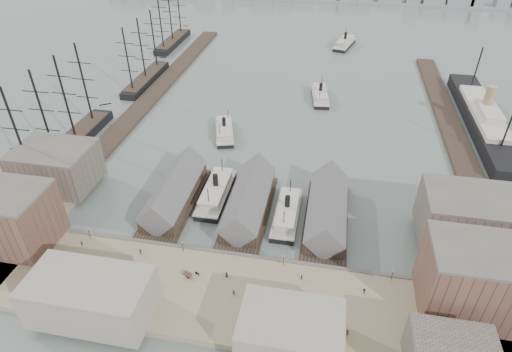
% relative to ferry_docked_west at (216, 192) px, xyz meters
% --- Properties ---
extents(ground, '(900.00, 900.00, 0.00)m').
position_rel_ferry_docked_west_xyz_m(ground, '(13.00, -23.02, -2.38)').
color(ground, '#586661').
rests_on(ground, ground).
extents(quay, '(180.00, 30.00, 2.00)m').
position_rel_ferry_docked_west_xyz_m(quay, '(13.00, -43.02, -1.38)').
color(quay, gray).
rests_on(quay, ground).
extents(seawall, '(180.00, 1.20, 2.30)m').
position_rel_ferry_docked_west_xyz_m(seawall, '(13.00, -28.22, -1.23)').
color(seawall, '#59544C').
rests_on(seawall, ground).
extents(west_wharf, '(10.00, 220.00, 1.60)m').
position_rel_ferry_docked_west_xyz_m(west_wharf, '(-55.00, 76.98, -1.58)').
color(west_wharf, '#2D231C').
rests_on(west_wharf, ground).
extents(east_wharf, '(10.00, 180.00, 1.60)m').
position_rel_ferry_docked_west_xyz_m(east_wharf, '(91.00, 66.98, -1.58)').
color(east_wharf, '#2D231C').
rests_on(east_wharf, ground).
extents(ferry_shed_west, '(14.00, 42.00, 12.60)m').
position_rel_ferry_docked_west_xyz_m(ferry_shed_west, '(-13.00, -6.14, 2.26)').
color(ferry_shed_west, '#2D231C').
rests_on(ferry_shed_west, ground).
extents(ferry_shed_center, '(14.00, 42.00, 12.60)m').
position_rel_ferry_docked_west_xyz_m(ferry_shed_center, '(13.00, -6.14, 2.26)').
color(ferry_shed_center, '#2D231C').
rests_on(ferry_shed_center, ground).
extents(ferry_shed_east, '(14.00, 42.00, 12.60)m').
position_rel_ferry_docked_west_xyz_m(ferry_shed_east, '(39.00, -6.14, 2.26)').
color(ferry_shed_east, '#2D231C').
rests_on(ferry_shed_east, ground).
extents(warehouse_west_back, '(26.00, 20.00, 14.00)m').
position_rel_ferry_docked_west_xyz_m(warehouse_west_back, '(-57.00, -5.02, 6.62)').
color(warehouse_west_back, '#60564C').
rests_on(warehouse_west_back, west_land).
extents(warehouse_east_front, '(30.00, 18.00, 19.00)m').
position_rel_ferry_docked_west_xyz_m(warehouse_east_front, '(79.00, -35.02, 9.12)').
color(warehouse_east_front, brown).
rests_on(warehouse_east_front, east_land).
extents(warehouse_east_back, '(28.00, 20.00, 15.00)m').
position_rel_ferry_docked_west_xyz_m(warehouse_east_back, '(81.00, -8.02, 7.12)').
color(warehouse_east_back, '#60564C').
rests_on(warehouse_east_back, east_land).
extents(street_bldg_center, '(24.00, 16.00, 10.00)m').
position_rel_ferry_docked_west_xyz_m(street_bldg_center, '(33.00, -55.02, 4.62)').
color(street_bldg_center, gray).
rests_on(street_bldg_center, quay).
extents(street_bldg_west, '(30.00, 16.00, 12.00)m').
position_rel_ferry_docked_west_xyz_m(street_bldg_west, '(-17.00, -55.02, 5.62)').
color(street_bldg_west, gray).
rests_on(street_bldg_west, quay).
extents(lamp_post_far_w, '(0.44, 0.44, 3.92)m').
position_rel_ferry_docked_west_xyz_m(lamp_post_far_w, '(-32.00, -30.02, 2.33)').
color(lamp_post_far_w, black).
rests_on(lamp_post_far_w, quay).
extents(lamp_post_near_w, '(0.44, 0.44, 3.92)m').
position_rel_ferry_docked_west_xyz_m(lamp_post_near_w, '(-2.00, -30.02, 2.33)').
color(lamp_post_near_w, black).
rests_on(lamp_post_near_w, quay).
extents(lamp_post_near_e, '(0.44, 0.44, 3.92)m').
position_rel_ferry_docked_west_xyz_m(lamp_post_near_e, '(28.00, -30.02, 2.33)').
color(lamp_post_near_e, black).
rests_on(lamp_post_near_e, quay).
extents(lamp_post_far_e, '(0.44, 0.44, 3.92)m').
position_rel_ferry_docked_west_xyz_m(lamp_post_far_e, '(58.00, -30.02, 2.33)').
color(lamp_post_far_e, black).
rests_on(lamp_post_far_e, quay).
extents(ferry_docked_west, '(8.53, 28.43, 10.15)m').
position_rel_ferry_docked_west_xyz_m(ferry_docked_west, '(0.00, 0.00, 0.00)').
color(ferry_docked_west, black).
rests_on(ferry_docked_west, ground).
extents(ferry_docked_east, '(7.91, 26.36, 9.42)m').
position_rel_ferry_docked_west_xyz_m(ferry_docked_east, '(26.00, -6.46, -0.17)').
color(ferry_docked_east, black).
rests_on(ferry_docked_east, ground).
extents(ferry_open_near, '(14.02, 25.70, 8.79)m').
position_rel_ferry_docked_west_xyz_m(ferry_open_near, '(-8.31, 44.32, -0.32)').
color(ferry_open_near, black).
rests_on(ferry_open_near, ground).
extents(ferry_open_mid, '(11.20, 26.33, 9.11)m').
position_rel_ferry_docked_west_xyz_m(ferry_open_mid, '(30.71, 89.60, -0.25)').
color(ferry_open_mid, black).
rests_on(ferry_open_mid, ground).
extents(ferry_open_far, '(15.34, 29.40, 10.06)m').
position_rel_ferry_docked_west_xyz_m(ferry_open_far, '(41.43, 176.62, -0.02)').
color(ferry_open_far, black).
rests_on(ferry_open_far, ground).
extents(sailing_ship_near, '(9.33, 64.30, 38.37)m').
position_rel_ferry_docked_west_xyz_m(sailing_ship_near, '(-68.66, 17.95, 0.44)').
color(sailing_ship_near, black).
rests_on(sailing_ship_near, ground).
extents(sailing_ship_mid, '(8.45, 48.80, 34.72)m').
position_rel_ferry_docked_west_xyz_m(sailing_ship_mid, '(-65.51, 93.53, 0.11)').
color(sailing_ship_mid, black).
rests_on(sailing_ship_mid, ground).
extents(sailing_ship_far, '(8.81, 48.96, 36.23)m').
position_rel_ferry_docked_west_xyz_m(sailing_ship_far, '(-73.50, 159.20, 0.24)').
color(sailing_ship_far, black).
rests_on(sailing_ship_far, ground).
extents(ocean_steamer, '(13.10, 95.70, 19.14)m').
position_rel_ferry_docked_west_xyz_m(ocean_steamer, '(105.00, 74.08, 1.74)').
color(ocean_steamer, black).
rests_on(ocean_steamer, ground).
extents(tram, '(3.62, 10.20, 3.55)m').
position_rel_ferry_docked_west_xyz_m(tram, '(68.50, -38.83, 1.44)').
color(tram, black).
rests_on(tram, quay).
extents(horse_cart_left, '(4.64, 3.89, 1.71)m').
position_rel_ferry_docked_west_xyz_m(horse_cart_left, '(-18.51, -39.45, 0.47)').
color(horse_cart_left, black).
rests_on(horse_cart_left, quay).
extents(horse_cart_center, '(4.85, 2.63, 1.42)m').
position_rel_ferry_docked_west_xyz_m(horse_cart_center, '(3.92, -38.62, 0.38)').
color(horse_cart_center, black).
rests_on(horse_cart_center, quay).
extents(horse_cart_right, '(4.88, 2.64, 1.73)m').
position_rel_ferry_docked_west_xyz_m(horse_cart_right, '(28.11, -45.55, 0.48)').
color(horse_cart_right, black).
rests_on(horse_cart_right, quay).
extents(pedestrian_0, '(0.69, 0.55, 1.71)m').
position_rel_ferry_docked_west_xyz_m(pedestrian_0, '(-32.96, -33.31, 0.47)').
color(pedestrian_0, black).
rests_on(pedestrian_0, quay).
extents(pedestrian_1, '(0.95, 0.84, 1.64)m').
position_rel_ferry_docked_west_xyz_m(pedestrian_1, '(-34.76, -42.69, 0.44)').
color(pedestrian_1, black).
rests_on(pedestrian_1, quay).
extents(pedestrian_2, '(0.80, 1.19, 1.70)m').
position_rel_ferry_docked_west_xyz_m(pedestrian_2, '(-14.00, -33.40, 0.47)').
color(pedestrian_2, black).
rests_on(pedestrian_2, quay).
extents(pedestrian_3, '(1.11, 0.57, 1.83)m').
position_rel_ferry_docked_west_xyz_m(pedestrian_3, '(-4.32, -44.13, 0.53)').
color(pedestrian_3, black).
rests_on(pedestrian_3, quay).
extents(pedestrian_4, '(0.95, 0.68, 1.80)m').
position_rel_ferry_docked_west_xyz_m(pedestrian_4, '(13.06, -37.20, 0.52)').
color(pedestrian_4, black).
rests_on(pedestrian_4, quay).
extents(pedestrian_5, '(0.74, 0.59, 1.81)m').
position_rel_ferry_docked_west_xyz_m(pedestrian_5, '(16.50, -42.98, 0.53)').
color(pedestrian_5, black).
rests_on(pedestrian_5, quay).
extents(pedestrian_6, '(0.96, 0.89, 1.57)m').
position_rel_ferry_docked_west_xyz_m(pedestrian_6, '(33.58, -34.16, 0.41)').
color(pedestrian_6, black).
rests_on(pedestrian_6, quay).
extents(pedestrian_7, '(1.33, 1.25, 1.80)m').
position_rel_ferry_docked_west_xyz_m(pedestrian_7, '(46.32, -49.79, 0.52)').
color(pedestrian_7, black).
rests_on(pedestrian_7, quay).
extents(pedestrian_8, '(1.08, 0.46, 1.82)m').
position_rel_ferry_docked_west_xyz_m(pedestrian_8, '(50.59, -35.84, 0.53)').
color(pedestrian_8, black).
rests_on(pedestrian_8, quay).
extents(pedestrian_9, '(0.60, 0.83, 1.59)m').
position_rel_ferry_docked_west_xyz_m(pedestrian_9, '(67.12, -47.44, 0.42)').
color(pedestrian_9, black).
rests_on(pedestrian_9, quay).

